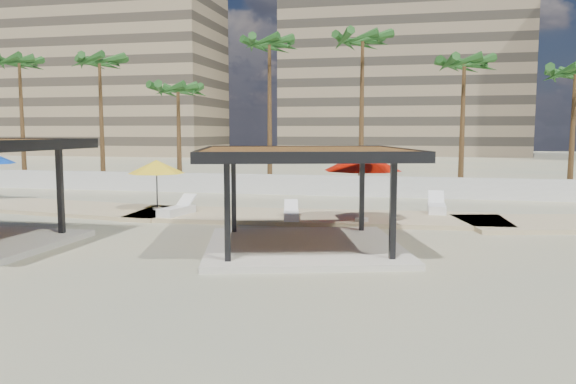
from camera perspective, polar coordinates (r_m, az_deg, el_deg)
name	(u,v)px	position (r m, az deg, el deg)	size (l,w,h in m)	color
ground	(213,250)	(18.18, -7.67, -5.87)	(200.00, 200.00, 0.00)	tan
promenade	(315,216)	(24.97, 2.80, -2.40)	(44.45, 7.97, 0.24)	#C6B284
boundary_wall	(306,185)	(33.40, 1.88, 0.70)	(56.00, 0.30, 1.20)	silver
building_west	(114,61)	(98.11, -17.30, 12.61)	(34.00, 16.00, 32.40)	#937F60
building_mid	(402,67)	(95.27, 11.53, 12.35)	(38.00, 16.00, 30.40)	#847259
pavilion_central	(304,189)	(17.87, 1.61, 0.27)	(7.92, 7.92, 3.25)	beige
umbrella_b	(156,167)	(26.50, -13.22, 2.50)	(3.43, 3.43, 2.30)	beige
umbrella_c	(363,162)	(22.58, 7.59, 3.08)	(3.44, 3.44, 2.79)	beige
lounger_a	(177,210)	(24.87, -11.19, -1.81)	(1.06, 2.23, 0.81)	white
lounger_b	(291,214)	(23.29, 0.33, -2.29)	(1.00, 1.96, 0.71)	white
lounger_c	(437,207)	(26.09, 14.86, -1.51)	(0.75, 2.27, 0.86)	white
palm_a	(19,67)	(44.54, -25.63, 11.39)	(3.00, 3.00, 9.47)	brown
palm_b	(99,66)	(41.48, -18.61, 12.00)	(3.00, 3.00, 9.39)	brown
palm_c	(178,93)	(38.03, -11.12, 9.86)	(3.00, 3.00, 7.37)	brown
palm_d	(269,49)	(37.11, -1.90, 14.29)	(3.00, 3.00, 10.25)	brown
palm_e	(363,46)	(35.59, 7.59, 14.49)	(3.00, 3.00, 10.19)	brown
palm_f	(464,68)	(35.57, 17.47, 11.94)	(3.00, 3.00, 8.66)	brown
palm_g	(576,77)	(36.08, 27.18, 10.34)	(3.00, 3.00, 7.91)	brown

